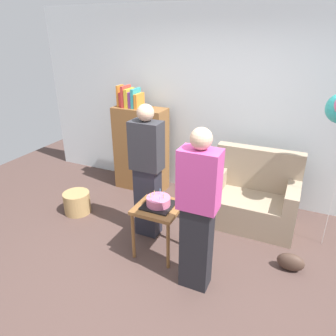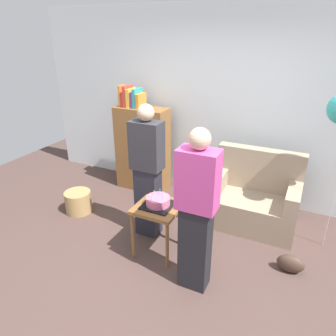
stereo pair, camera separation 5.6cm
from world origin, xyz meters
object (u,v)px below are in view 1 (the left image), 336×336
Objects in this scene: bookshelf at (141,147)px; birthday_cake at (158,202)px; person_blowing_candles at (147,172)px; handbag at (291,262)px; couch at (253,198)px; wicker_basket at (77,203)px; person_holding_cake at (198,212)px; side_table at (159,213)px.

bookshelf reaches higher than birthday_cake.
person_blowing_candles reaches higher than handbag.
couch is at bearing 51.81° from birthday_cake.
bookshelf is at bearing 125.62° from birthday_cake.
bookshelf is 2.65m from handbag.
person_blowing_candles is 1.32m from wicker_basket.
birthday_cake is at bearing -41.83° from person_holding_cake.
bookshelf is at bearing 67.00° from wicker_basket.
bookshelf is 5.01× the size of birthday_cake.
birthday_cake reaches higher than wicker_basket.
side_table is 0.37× the size of person_blowing_candles.
person_holding_cake reaches higher than wicker_basket.
birthday_cake is at bearing -11.58° from wicker_basket.
couch is 0.69× the size of bookshelf.
couch is 1.45m from person_blowing_candles.
person_blowing_candles is 1.01m from person_holding_cake.
couch is 0.67× the size of person_holding_cake.
side_table is 0.70m from person_holding_cake.
bookshelf is 0.98× the size of person_holding_cake.
couch is 1.85m from bookshelf.
bookshelf is at bearing 125.62° from side_table.
wicker_basket is (-0.45, -1.05, -0.53)m from bookshelf.
bookshelf is 4.46× the size of wicker_basket.
birthday_cake is at bearing -22.86° from person_blowing_candles.
person_holding_cake is (0.55, -0.30, 0.32)m from side_table.
person_blowing_candles is 1.00× the size of person_holding_cake.
birthday_cake reaches higher than handbag.
birthday_cake is at bearing -54.38° from bookshelf.
bookshelf is 1.65m from birthday_cake.
side_table is 0.51m from person_blowing_candles.
bookshelf reaches higher than couch.
couch is 1.83× the size of side_table.
person_blowing_candles reaches higher than bookshelf.
person_blowing_candles is (0.68, -1.06, 0.15)m from bookshelf.
couch is 1.39m from birthday_cake.
side_table is 0.14m from birthday_cake.
bookshelf is at bearing -60.62° from person_holding_cake.
birthday_cake is (-0.84, -1.07, 0.31)m from couch.
wicker_basket is (-1.41, 0.29, -0.36)m from side_table.
person_blowing_candles is (-0.28, 0.28, 0.32)m from side_table.
side_table is 1.49m from handbag.
handbag is at bearing 22.76° from person_blowing_candles.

